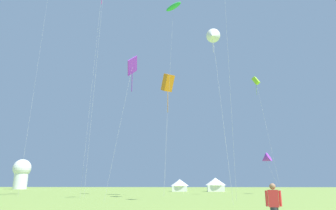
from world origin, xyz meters
name	(u,v)px	position (x,y,z in m)	size (l,w,h in m)	color
kite_white_delta	(213,36)	(5.33, 26.10, 17.22)	(1.89, 3.49, 18.20)	white
kite_purple_delta	(266,159)	(16.52, 55.16, 6.34)	(3.68, 2.73, 7.54)	purple
kite_green_parafoil	(173,7)	(0.06, 42.66, 31.62)	(3.55, 3.46, 32.28)	green
kite_lime_box	(256,81)	(13.73, 45.38, 18.49)	(2.62, 3.11, 19.31)	#99DB2D
kite_purple_diamond	(132,67)	(-4.69, 32.41, 16.45)	(3.04, 2.96, 18.06)	purple
kite_orange_box	(168,83)	(-1.02, 43.80, 18.06)	(2.51, 3.45, 19.65)	orange
person_spectator	(274,209)	(5.83, 7.84, 0.85)	(0.57, 0.30, 1.73)	#2D2D33
festival_tent_left	(180,185)	(-0.54, 73.56, 1.62)	(4.50, 4.50, 2.92)	white
festival_tent_center	(216,184)	(8.26, 73.56, 1.82)	(5.05, 5.05, 3.28)	white
observatory_dome	(22,172)	(-60.49, 105.71, 6.01)	(6.40, 6.40, 10.80)	white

